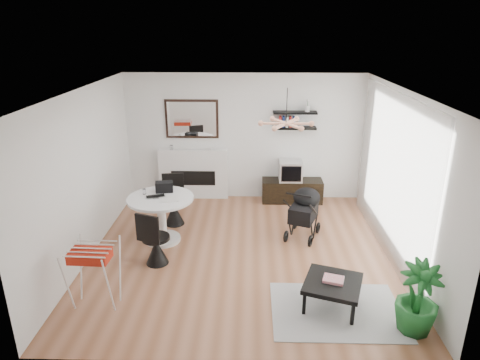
{
  "coord_description": "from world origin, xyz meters",
  "views": [
    {
      "loc": [
        0.15,
        -6.35,
        3.63
      ],
      "look_at": [
        -0.03,
        0.4,
        1.16
      ],
      "focal_mm": 32.0,
      "sensor_mm": 36.0,
      "label": 1
    }
  ],
  "objects_px": {
    "crt_tv": "(290,171)",
    "drying_rack": "(94,275)",
    "potted_plant": "(418,298)",
    "fireplace": "(193,168)",
    "coffee_table": "(333,284)",
    "tv_console": "(292,191)",
    "dining_table": "(161,212)",
    "stroller": "(304,214)"
  },
  "relations": [
    {
      "from": "tv_console",
      "to": "crt_tv",
      "type": "distance_m",
      "value": 0.46
    },
    {
      "from": "tv_console",
      "to": "dining_table",
      "type": "relative_size",
      "value": 1.13
    },
    {
      "from": "fireplace",
      "to": "tv_console",
      "type": "relative_size",
      "value": 1.68
    },
    {
      "from": "coffee_table",
      "to": "drying_rack",
      "type": "bearing_deg",
      "value": -178.92
    },
    {
      "from": "dining_table",
      "to": "stroller",
      "type": "bearing_deg",
      "value": 6.26
    },
    {
      "from": "dining_table",
      "to": "potted_plant",
      "type": "height_order",
      "value": "potted_plant"
    },
    {
      "from": "potted_plant",
      "to": "tv_console",
      "type": "bearing_deg",
      "value": 105.66
    },
    {
      "from": "coffee_table",
      "to": "potted_plant",
      "type": "distance_m",
      "value": 1.06
    },
    {
      "from": "fireplace",
      "to": "tv_console",
      "type": "distance_m",
      "value": 2.19
    },
    {
      "from": "dining_table",
      "to": "fireplace",
      "type": "bearing_deg",
      "value": 81.7
    },
    {
      "from": "fireplace",
      "to": "drying_rack",
      "type": "distance_m",
      "value": 3.99
    },
    {
      "from": "fireplace",
      "to": "dining_table",
      "type": "relative_size",
      "value": 1.9
    },
    {
      "from": "potted_plant",
      "to": "dining_table",
      "type": "bearing_deg",
      "value": 147.81
    },
    {
      "from": "dining_table",
      "to": "drying_rack",
      "type": "relative_size",
      "value": 1.28
    },
    {
      "from": "fireplace",
      "to": "crt_tv",
      "type": "height_order",
      "value": "fireplace"
    },
    {
      "from": "coffee_table",
      "to": "dining_table",
      "type": "bearing_deg",
      "value": 145.97
    },
    {
      "from": "fireplace",
      "to": "potted_plant",
      "type": "bearing_deg",
      "value": -52.49
    },
    {
      "from": "tv_console",
      "to": "dining_table",
      "type": "xyz_separation_m",
      "value": [
        -2.44,
        -1.88,
        0.31
      ]
    },
    {
      "from": "drying_rack",
      "to": "stroller",
      "type": "bearing_deg",
      "value": 37.48
    },
    {
      "from": "fireplace",
      "to": "stroller",
      "type": "distance_m",
      "value": 2.84
    },
    {
      "from": "crt_tv",
      "to": "coffee_table",
      "type": "xyz_separation_m",
      "value": [
        0.27,
        -3.68,
        -0.35
      ]
    },
    {
      "from": "fireplace",
      "to": "dining_table",
      "type": "distance_m",
      "value": 2.06
    },
    {
      "from": "fireplace",
      "to": "coffee_table",
      "type": "bearing_deg",
      "value": -58.35
    },
    {
      "from": "crt_tv",
      "to": "coffee_table",
      "type": "bearing_deg",
      "value": -85.75
    },
    {
      "from": "stroller",
      "to": "coffee_table",
      "type": "distance_m",
      "value": 2.08
    },
    {
      "from": "tv_console",
      "to": "drying_rack",
      "type": "height_order",
      "value": "drying_rack"
    },
    {
      "from": "tv_console",
      "to": "drying_rack",
      "type": "relative_size",
      "value": 1.44
    },
    {
      "from": "drying_rack",
      "to": "crt_tv",
      "type": "bearing_deg",
      "value": 54.4
    },
    {
      "from": "potted_plant",
      "to": "crt_tv",
      "type": "bearing_deg",
      "value": 106.33
    },
    {
      "from": "crt_tv",
      "to": "drying_rack",
      "type": "distance_m",
      "value": 4.75
    },
    {
      "from": "crt_tv",
      "to": "potted_plant",
      "type": "height_order",
      "value": "potted_plant"
    },
    {
      "from": "tv_console",
      "to": "potted_plant",
      "type": "relative_size",
      "value": 1.36
    },
    {
      "from": "crt_tv",
      "to": "drying_rack",
      "type": "xyz_separation_m",
      "value": [
        -2.92,
        -3.74,
        -0.22
      ]
    },
    {
      "from": "drying_rack",
      "to": "stroller",
      "type": "height_order",
      "value": "stroller"
    },
    {
      "from": "crt_tv",
      "to": "dining_table",
      "type": "bearing_deg",
      "value": -141.84
    },
    {
      "from": "dining_table",
      "to": "drying_rack",
      "type": "xyz_separation_m",
      "value": [
        -0.54,
        -1.86,
        -0.08
      ]
    },
    {
      "from": "drying_rack",
      "to": "fireplace",
      "type": "bearing_deg",
      "value": 80.39
    },
    {
      "from": "crt_tv",
      "to": "potted_plant",
      "type": "bearing_deg",
      "value": -73.67
    },
    {
      "from": "crt_tv",
      "to": "drying_rack",
      "type": "height_order",
      "value": "crt_tv"
    },
    {
      "from": "dining_table",
      "to": "coffee_table",
      "type": "bearing_deg",
      "value": -34.03
    },
    {
      "from": "tv_console",
      "to": "potted_plant",
      "type": "xyz_separation_m",
      "value": [
        1.16,
        -4.15,
        0.23
      ]
    },
    {
      "from": "crt_tv",
      "to": "potted_plant",
      "type": "relative_size",
      "value": 0.51
    }
  ]
}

